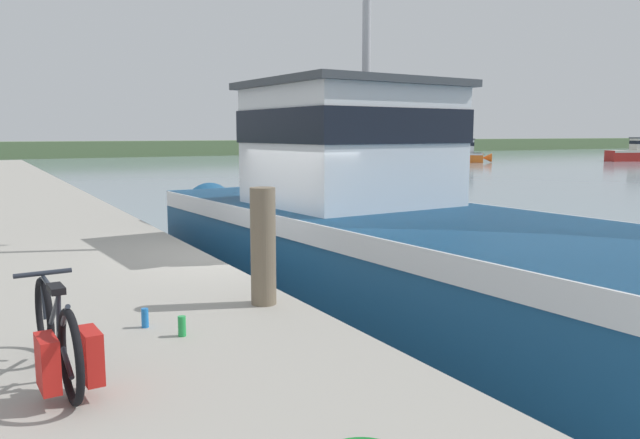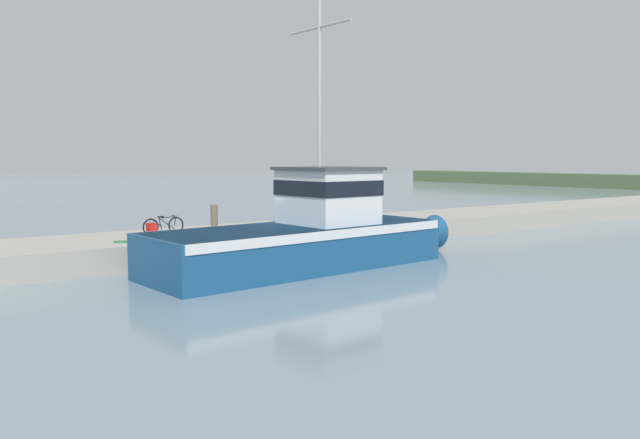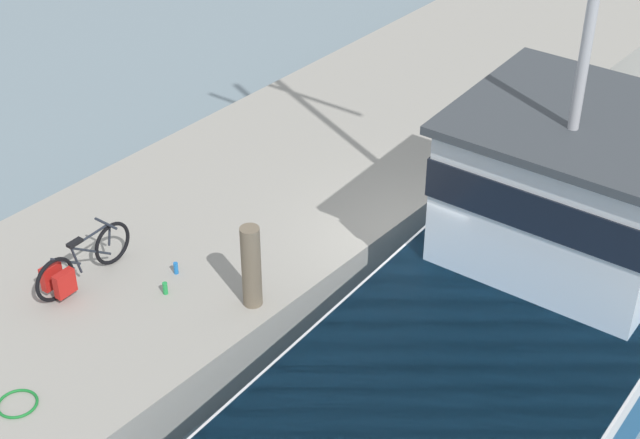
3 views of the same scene
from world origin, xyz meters
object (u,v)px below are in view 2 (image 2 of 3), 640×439
at_px(fishing_boat_main, 311,233).
at_px(water_bottle_on_curb, 194,233).
at_px(bicycle_touring, 160,226).
at_px(mooring_post, 214,221).
at_px(water_bottle_by_bike, 187,234).

xyz_separation_m(fishing_boat_main, water_bottle_on_curb, (-4.47, -2.54, -0.25)).
distance_m(bicycle_touring, mooring_post, 2.58).
bearing_deg(bicycle_touring, fishing_boat_main, 31.01).
bearing_deg(bicycle_touring, mooring_post, 27.36).
distance_m(bicycle_touring, water_bottle_on_curb, 1.42).
bearing_deg(water_bottle_by_bike, bicycle_touring, -148.87).
distance_m(fishing_boat_main, mooring_post, 3.91).
bearing_deg(water_bottle_on_curb, water_bottle_by_bike, -61.38).
relative_size(water_bottle_on_curb, water_bottle_by_bike, 0.99).
height_order(bicycle_touring, water_bottle_on_curb, bicycle_touring).
bearing_deg(mooring_post, water_bottle_by_bike, -150.00).
bearing_deg(water_bottle_by_bike, water_bottle_on_curb, 118.62).
height_order(fishing_boat_main, water_bottle_by_bike, fishing_boat_main).
xyz_separation_m(fishing_boat_main, bicycle_touring, (-5.34, -3.63, -0.00)).
height_order(fishing_boat_main, bicycle_touring, fishing_boat_main).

